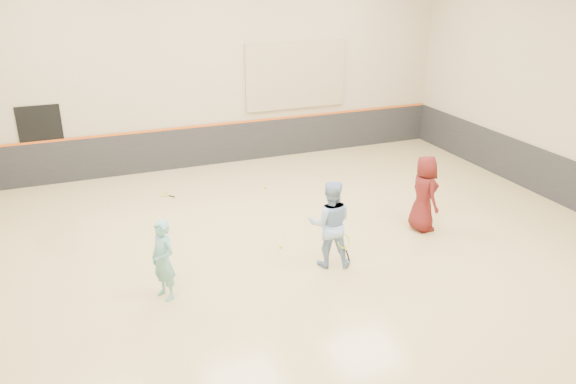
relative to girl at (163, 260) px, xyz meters
name	(u,v)px	position (x,y,z in m)	size (l,w,h in m)	color
room	(279,216)	(2.52, 0.86, 0.06)	(15.04, 12.04, 6.22)	tan
wainscot_back	(209,145)	(2.52, 6.83, -0.15)	(14.90, 0.04, 1.20)	#232326
wainscot_right	(557,179)	(9.99, 0.86, -0.15)	(0.04, 11.90, 1.20)	#232326
accent_stripe	(208,125)	(2.52, 6.82, 0.47)	(14.90, 0.03, 0.06)	#D85914
acoustic_panel	(296,75)	(5.32, 6.81, 1.75)	(3.20, 0.08, 2.00)	tan
doorway	(43,146)	(-1.98, 6.84, 0.35)	(1.10, 0.05, 2.20)	black
girl	(163,260)	(0.00, 0.00, 0.00)	(0.55, 0.36, 1.51)	#68B5B2
instructor	(330,224)	(3.26, 0.01, 0.14)	(0.87, 0.68, 1.79)	#8EAFDB
young_man	(424,193)	(5.91, 0.71, 0.12)	(0.85, 0.55, 1.74)	#591615
held_racket	(344,241)	(3.44, -0.24, -0.15)	(0.33, 0.33, 0.60)	#C7DA2F
spare_racket	(164,194)	(0.82, 4.90, -0.73)	(0.60, 0.60, 0.04)	#B7DB30
ball_under_racket	(281,247)	(2.60, 1.00, -0.72)	(0.07, 0.07, 0.07)	#D7E535
ball_in_hand	(435,184)	(6.05, 0.54, 0.37)	(0.07, 0.07, 0.07)	#D4E835
ball_beside_spare	(265,188)	(3.42, 4.35, -0.72)	(0.07, 0.07, 0.07)	#BAD130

